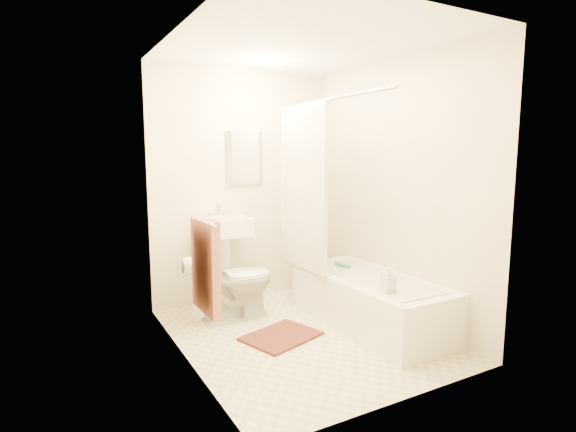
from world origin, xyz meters
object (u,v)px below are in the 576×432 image
toilet (235,281)px  bathtub (370,301)px  soap_bottle (388,280)px  bath_mat (281,336)px  sink (224,258)px

toilet → bathtub: (1.00, -0.75, -0.14)m
toilet → soap_bottle: size_ratio=3.57×
bath_mat → bathtub: bearing=-8.9°
toilet → bath_mat: size_ratio=1.22×
toilet → bathtub: 1.26m
sink → bath_mat: bearing=-81.9°
bathtub → bath_mat: bathtub is taller
sink → bathtub: sink is taller
bath_mat → soap_bottle: size_ratio=2.94×
bathtub → soap_bottle: bearing=-112.5°
sink → soap_bottle: sink is taller
bath_mat → soap_bottle: (0.66, -0.57, 0.54)m
soap_bottle → sink: bearing=115.8°
bathtub → bath_mat: bearing=171.1°
soap_bottle → bathtub: bearing=67.5°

